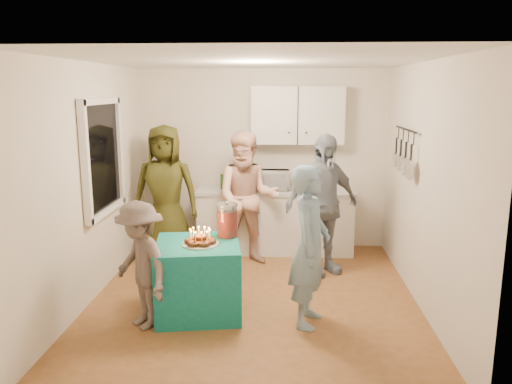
# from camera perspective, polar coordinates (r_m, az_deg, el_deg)

# --- Properties ---
(floor) EXTENTS (4.00, 4.00, 0.00)m
(floor) POSITION_cam_1_polar(r_m,az_deg,el_deg) (5.76, -0.21, -12.00)
(floor) COLOR brown
(floor) RESTS_ON ground
(ceiling) EXTENTS (4.00, 4.00, 0.00)m
(ceiling) POSITION_cam_1_polar(r_m,az_deg,el_deg) (5.28, -0.23, 14.80)
(ceiling) COLOR white
(ceiling) RESTS_ON floor
(back_wall) EXTENTS (3.60, 3.60, 0.00)m
(back_wall) POSITION_cam_1_polar(r_m,az_deg,el_deg) (7.34, 0.75, 3.76)
(back_wall) COLOR silver
(back_wall) RESTS_ON floor
(left_wall) EXTENTS (4.00, 4.00, 0.00)m
(left_wall) POSITION_cam_1_polar(r_m,az_deg,el_deg) (5.77, -18.37, 0.96)
(left_wall) COLOR silver
(left_wall) RESTS_ON floor
(right_wall) EXTENTS (4.00, 4.00, 0.00)m
(right_wall) POSITION_cam_1_polar(r_m,az_deg,el_deg) (5.56, 18.64, 0.57)
(right_wall) COLOR silver
(right_wall) RESTS_ON floor
(window_night) EXTENTS (0.04, 1.00, 1.20)m
(window_night) POSITION_cam_1_polar(r_m,az_deg,el_deg) (5.99, -17.22, 3.85)
(window_night) COLOR black
(window_night) RESTS_ON left_wall
(counter) EXTENTS (2.20, 0.58, 0.86)m
(counter) POSITION_cam_1_polar(r_m,az_deg,el_deg) (7.21, 2.21, -3.45)
(counter) COLOR white
(counter) RESTS_ON floor
(countertop) EXTENTS (2.24, 0.62, 0.05)m
(countertop) POSITION_cam_1_polar(r_m,az_deg,el_deg) (7.11, 2.24, 0.09)
(countertop) COLOR beige
(countertop) RESTS_ON counter
(upper_cabinet) EXTENTS (1.30, 0.30, 0.80)m
(upper_cabinet) POSITION_cam_1_polar(r_m,az_deg,el_deg) (7.12, 4.77, 8.73)
(upper_cabinet) COLOR white
(upper_cabinet) RESTS_ON back_wall
(pot_rack) EXTENTS (0.12, 1.00, 0.60)m
(pot_rack) POSITION_cam_1_polar(r_m,az_deg,el_deg) (6.17, 16.42, 4.57)
(pot_rack) COLOR black
(pot_rack) RESTS_ON right_wall
(microwave) EXTENTS (0.50, 0.35, 0.27)m
(microwave) POSITION_cam_1_polar(r_m,az_deg,el_deg) (7.08, 1.82, 1.37)
(microwave) COLOR white
(microwave) RESTS_ON countertop
(party_table) EXTENTS (0.97, 0.97, 0.76)m
(party_table) POSITION_cam_1_polar(r_m,az_deg,el_deg) (5.31, -6.61, -9.73)
(party_table) COLOR #11746E
(party_table) RESTS_ON floor
(donut_cake) EXTENTS (0.38, 0.38, 0.18)m
(donut_cake) POSITION_cam_1_polar(r_m,az_deg,el_deg) (5.11, -6.39, -5.03)
(donut_cake) COLOR #381C0C
(donut_cake) RESTS_ON party_table
(punch_jar) EXTENTS (0.22, 0.22, 0.34)m
(punch_jar) POSITION_cam_1_polar(r_m,az_deg,el_deg) (5.34, -3.31, -3.34)
(punch_jar) COLOR red
(punch_jar) RESTS_ON party_table
(man_birthday) EXTENTS (0.50, 0.65, 1.61)m
(man_birthday) POSITION_cam_1_polar(r_m,az_deg,el_deg) (4.93, 6.16, -6.20)
(man_birthday) COLOR #7998B1
(man_birthday) RESTS_ON floor
(woman_back_left) EXTENTS (0.91, 0.60, 1.85)m
(woman_back_left) POSITION_cam_1_polar(r_m,az_deg,el_deg) (6.97, -10.28, -0.01)
(woman_back_left) COLOR brown
(woman_back_left) RESTS_ON floor
(woman_back_center) EXTENTS (0.89, 0.71, 1.78)m
(woman_back_center) POSITION_cam_1_polar(r_m,az_deg,el_deg) (6.61, -0.99, -0.75)
(woman_back_center) COLOR #E88F79
(woman_back_center) RESTS_ON floor
(woman_back_right) EXTENTS (1.12, 0.91, 1.78)m
(woman_back_right) POSITION_cam_1_polar(r_m,az_deg,el_deg) (6.30, 7.58, -1.46)
(woman_back_right) COLOR #0F1F33
(woman_back_right) RESTS_ON floor
(child_near_left) EXTENTS (0.91, 0.92, 1.27)m
(child_near_left) POSITION_cam_1_polar(r_m,az_deg,el_deg) (5.02, -13.05, -8.14)
(child_near_left) COLOR #554844
(child_near_left) RESTS_ON floor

